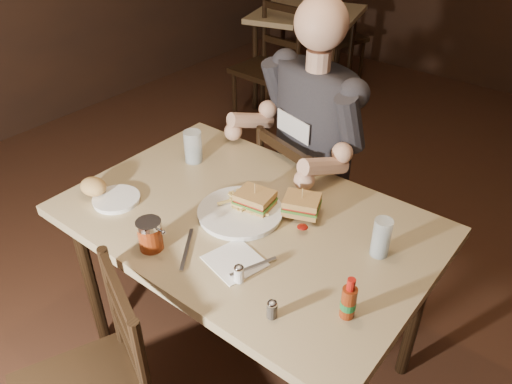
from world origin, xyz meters
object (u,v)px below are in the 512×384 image
Objects in this scene: side_plate at (117,200)px; hot_sauce at (349,298)px; glass_left at (193,147)px; syrup_dispenser at (150,235)px; main_table at (247,233)px; diner at (307,117)px; chair_far at (309,209)px; glass_right at (381,238)px; bg_table at (307,23)px; bg_chair_far at (339,37)px; bg_chair_near at (265,69)px; dinner_plate at (240,213)px.

hot_sauce is at bearing 3.51° from side_plate.
glass_left reaches higher than syrup_dispenser.
main_table is 1.34× the size of diner.
chair_far is 0.88× the size of diner.
hot_sauce reaches higher than side_plate.
side_plate is at bearing -151.94° from main_table.
side_plate is (-0.89, -0.35, -0.06)m from glass_right.
bg_chair_far reaches higher than bg_table.
hot_sauce is 0.95m from side_plate.
diner is 9.06× the size of syrup_dispenser.
bg_chair_near is at bearing 148.77° from diner.
diner is 0.94m from hot_sauce.
glass_right is 0.80× the size of side_plate.
main_table is 7.70× the size of side_plate.
diner is 5.75× the size of side_plate.
main_table is 1.32× the size of bg_table.
glass_left is 0.99m from hot_sauce.
chair_far is 0.68m from dinner_plate.
syrup_dispenser is (1.22, -3.27, 0.39)m from bg_chair_far.
diner is at bearing 135.34° from bg_chair_far.
glass_right is at bearing 155.44° from chair_far.
chair_far is (1.26, -1.82, -0.25)m from bg_table.
hot_sauce is at bearing 12.69° from syrup_dispenser.
dinner_plate is at bearing -61.00° from bg_table.
bg_chair_near is 1.87m from diner.
glass_left is 1.27× the size of syrup_dispenser.
main_table is 3.25m from bg_chair_far.
bg_table is 7.30× the size of glass_right.
glass_right is at bearing -2.77° from glass_left.
dinner_plate is 2.18× the size of glass_left.
bg_chair_far is 0.95× the size of bg_chair_near.
syrup_dispenser reaches higher than bg_chair_far.
hot_sauce is (0.51, -0.17, 0.14)m from main_table.
bg_chair_near reaches higher than main_table.
glass_right is (1.81, -2.28, 0.16)m from bg_table.
hot_sauce is (0.93, -0.33, 0.00)m from glass_left.
bg_chair_near is 5.34× the size of side_plate.
glass_left is (-0.33, -0.42, 0.41)m from chair_far.
diner is (1.25, -2.41, 0.50)m from bg_chair_far.
bg_chair_far is 3.51m from syrup_dispenser.
bg_chair_near reaches higher than syrup_dispenser.
dinner_plate is at bearing -51.87° from bg_chair_near.
dinner_plate is 2.14× the size of hot_sauce.
glass_left and glass_right have the same top height.
dinner_plate is at bearing 162.62° from hot_sauce.
bg_chair_far is at bearing 108.57° from glass_left.
diner is 0.70m from glass_right.
glass_right reaches higher than bg_chair_far.
diner reaches higher than hot_sauce.
chair_far reaches higher than side_plate.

